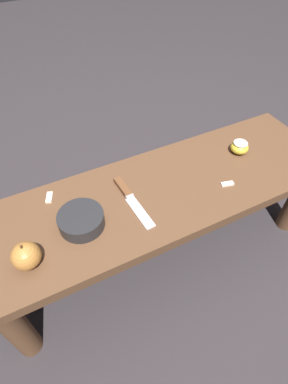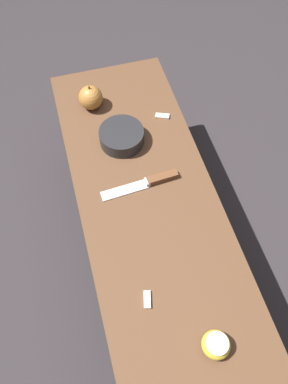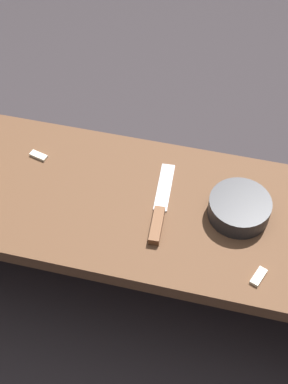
{
  "view_description": "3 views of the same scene",
  "coord_description": "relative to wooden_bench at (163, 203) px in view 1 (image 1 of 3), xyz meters",
  "views": [
    {
      "loc": [
        -0.38,
        -0.6,
        1.14
      ],
      "look_at": [
        -0.08,
        -0.01,
        0.42
      ],
      "focal_mm": 28.0,
      "sensor_mm": 36.0,
      "label": 1
    },
    {
      "loc": [
        0.44,
        -0.15,
        1.34
      ],
      "look_at": [
        -0.08,
        -0.01,
        0.42
      ],
      "focal_mm": 35.0,
      "sensor_mm": 36.0,
      "label": 2
    },
    {
      "loc": [
        -0.26,
        0.72,
        1.38
      ],
      "look_at": [
        -0.08,
        -0.01,
        0.42
      ],
      "focal_mm": 50.0,
      "sensor_mm": 36.0,
      "label": 3
    }
  ],
  "objects": [
    {
      "name": "knife",
      "position": [
        -0.13,
        0.02,
        0.08
      ],
      "size": [
        0.04,
        0.24,
        0.02
      ],
      "rotation": [
        0.0,
        0.0,
        -1.51
      ],
      "color": "silver",
      "rests_on": "wooden_bench"
    },
    {
      "name": "apple_whole",
      "position": [
        -0.47,
        -0.08,
        0.11
      ],
      "size": [
        0.08,
        0.08,
        0.09
      ],
      "color": "#B27233",
      "rests_on": "wooden_bench"
    },
    {
      "name": "bowl",
      "position": [
        -0.3,
        -0.02,
        0.1
      ],
      "size": [
        0.14,
        0.14,
        0.05
      ],
      "color": "#232326",
      "rests_on": "wooden_bench"
    },
    {
      "name": "apple_slice_near_knife",
      "position": [
        -0.36,
        0.13,
        0.08
      ],
      "size": [
        0.03,
        0.05,
        0.01
      ],
      "color": "white",
      "rests_on": "wooden_bench"
    },
    {
      "name": "ground_plane",
      "position": [
        0.0,
        0.0,
        -0.31
      ],
      "size": [
        8.0,
        8.0,
        0.0
      ],
      "primitive_type": "plane",
      "color": "#2D282B"
    },
    {
      "name": "apple_slice_center",
      "position": [
        0.21,
        -0.08,
        0.08
      ],
      "size": [
        0.05,
        0.03,
        0.01
      ],
      "color": "white",
      "rests_on": "wooden_bench"
    },
    {
      "name": "wooden_bench",
      "position": [
        0.0,
        0.0,
        0.0
      ],
      "size": [
        1.3,
        0.4,
        0.39
      ],
      "color": "brown",
      "rests_on": "ground_plane"
    },
    {
      "name": "apple_cut",
      "position": [
        0.35,
        0.04,
        0.1
      ],
      "size": [
        0.07,
        0.07,
        0.04
      ],
      "color": "gold",
      "rests_on": "wooden_bench"
    }
  ]
}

